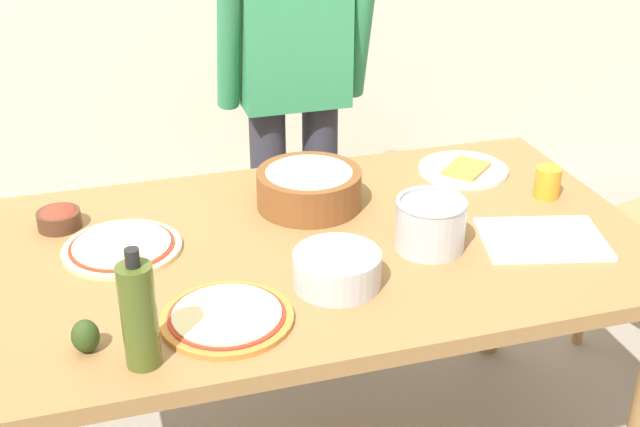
% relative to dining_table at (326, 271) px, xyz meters
% --- Properties ---
extents(dining_table, '(1.60, 0.96, 0.76)m').
position_rel_dining_table_xyz_m(dining_table, '(0.00, 0.00, 0.00)').
color(dining_table, olive).
rests_on(dining_table, ground).
extents(person_cook, '(0.49, 0.25, 1.62)m').
position_rel_dining_table_xyz_m(person_cook, '(0.12, 0.76, 0.27)').
color(person_cook, '#2D2D38').
rests_on(person_cook, ground).
extents(pizza_raw_on_board, '(0.29, 0.29, 0.02)m').
position_rel_dining_table_xyz_m(pizza_raw_on_board, '(-0.49, 0.09, 0.10)').
color(pizza_raw_on_board, beige).
rests_on(pizza_raw_on_board, dining_table).
extents(pizza_cooked_on_tray, '(0.28, 0.28, 0.02)m').
position_rel_dining_table_xyz_m(pizza_cooked_on_tray, '(-0.30, -0.28, 0.10)').
color(pizza_cooked_on_tray, '#C67A33').
rests_on(pizza_cooked_on_tray, dining_table).
extents(plate_with_slice, '(0.26, 0.26, 0.02)m').
position_rel_dining_table_xyz_m(plate_with_slice, '(0.51, 0.28, 0.10)').
color(plate_with_slice, white).
rests_on(plate_with_slice, dining_table).
extents(popcorn_bowl, '(0.28, 0.28, 0.11)m').
position_rel_dining_table_xyz_m(popcorn_bowl, '(0.01, 0.20, 0.15)').
color(popcorn_bowl, brown).
rests_on(popcorn_bowl, dining_table).
extents(mixing_bowl_steel, '(0.20, 0.20, 0.08)m').
position_rel_dining_table_xyz_m(mixing_bowl_steel, '(-0.04, -0.21, 0.13)').
color(mixing_bowl_steel, '#B7B7BC').
rests_on(mixing_bowl_steel, dining_table).
extents(small_sauce_bowl, '(0.11, 0.11, 0.06)m').
position_rel_dining_table_xyz_m(small_sauce_bowl, '(-0.63, 0.26, 0.12)').
color(small_sauce_bowl, '#4C2D1E').
rests_on(small_sauce_bowl, dining_table).
extents(olive_oil_bottle, '(0.07, 0.07, 0.26)m').
position_rel_dining_table_xyz_m(olive_oil_bottle, '(-0.49, -0.38, 0.20)').
color(olive_oil_bottle, '#47561E').
rests_on(olive_oil_bottle, dining_table).
extents(steel_pot, '(0.17, 0.17, 0.13)m').
position_rel_dining_table_xyz_m(steel_pot, '(0.23, -0.11, 0.16)').
color(steel_pot, '#B7B7BC').
rests_on(steel_pot, dining_table).
extents(cup_orange, '(0.07, 0.07, 0.08)m').
position_rel_dining_table_xyz_m(cup_orange, '(0.65, 0.07, 0.13)').
color(cup_orange, orange).
rests_on(cup_orange, dining_table).
extents(cutting_board_white, '(0.34, 0.29, 0.01)m').
position_rel_dining_table_xyz_m(cutting_board_white, '(0.51, -0.16, 0.10)').
color(cutting_board_white, white).
rests_on(cutting_board_white, dining_table).
extents(avocado, '(0.06, 0.06, 0.07)m').
position_rel_dining_table_xyz_m(avocado, '(-0.59, -0.30, 0.13)').
color(avocado, '#2D4219').
rests_on(avocado, dining_table).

